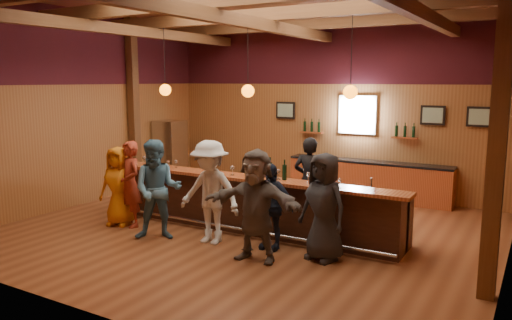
# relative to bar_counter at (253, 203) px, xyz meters

# --- Properties ---
(room) EXTENTS (9.04, 9.00, 4.52)m
(room) POSITION_rel_bar_counter_xyz_m (-0.02, -0.09, 2.69)
(room) COLOR brown
(room) RESTS_ON ground
(bar_counter) EXTENTS (6.30, 1.07, 1.11)m
(bar_counter) POSITION_rel_bar_counter_xyz_m (0.00, 0.00, 0.00)
(bar_counter) COLOR black
(bar_counter) RESTS_ON ground
(back_bar_cabinet) EXTENTS (4.00, 0.52, 0.95)m
(back_bar_cabinet) POSITION_rel_bar_counter_xyz_m (1.18, 3.57, -0.05)
(back_bar_cabinet) COLOR #90391A
(back_bar_cabinet) RESTS_ON ground
(window) EXTENTS (0.95, 0.09, 0.95)m
(window) POSITION_rel_bar_counter_xyz_m (0.78, 3.80, 1.53)
(window) COLOR silver
(window) RESTS_ON room
(framed_pictures) EXTENTS (5.35, 0.05, 0.45)m
(framed_pictures) POSITION_rel_bar_counter_xyz_m (1.65, 3.79, 1.58)
(framed_pictures) COLOR black
(framed_pictures) RESTS_ON room
(wine_shelves) EXTENTS (3.00, 0.18, 0.30)m
(wine_shelves) POSITION_rel_bar_counter_xyz_m (0.78, 3.73, 1.10)
(wine_shelves) COLOR #90391A
(wine_shelves) RESTS_ON room
(pendant_lights) EXTENTS (4.24, 0.24, 1.37)m
(pendant_lights) POSITION_rel_bar_counter_xyz_m (-0.02, -0.15, 2.19)
(pendant_lights) COLOR black
(pendant_lights) RESTS_ON room
(stainless_fridge) EXTENTS (0.70, 0.70, 1.80)m
(stainless_fridge) POSITION_rel_bar_counter_xyz_m (-4.12, 2.45, 0.38)
(stainless_fridge) COLOR silver
(stainless_fridge) RESTS_ON ground
(customer_orange) EXTENTS (0.87, 0.67, 1.60)m
(customer_orange) POSITION_rel_bar_counter_xyz_m (-2.48, -1.13, 0.28)
(customer_orange) COLOR orange
(customer_orange) RESTS_ON ground
(customer_redvest) EXTENTS (0.74, 0.62, 1.72)m
(customer_redvest) POSITION_rel_bar_counter_xyz_m (-2.20, -1.08, 0.34)
(customer_redvest) COLOR maroon
(customer_redvest) RESTS_ON ground
(customer_denim) EXTENTS (1.13, 1.06, 1.84)m
(customer_denim) POSITION_rel_bar_counter_xyz_m (-1.18, -1.42, 0.40)
(customer_denim) COLOR teal
(customer_denim) RESTS_ON ground
(customer_white) EXTENTS (1.21, 0.71, 1.86)m
(customer_white) POSITION_rel_bar_counter_xyz_m (-0.22, -1.13, 0.41)
(customer_white) COLOR silver
(customer_white) RESTS_ON ground
(customer_navy) EXTENTS (0.88, 0.37, 1.50)m
(customer_navy) POSITION_rel_bar_counter_xyz_m (0.86, -0.87, 0.23)
(customer_navy) COLOR #181F31
(customer_navy) RESTS_ON ground
(customer_brown) EXTENTS (1.73, 0.66, 1.83)m
(customer_brown) POSITION_rel_bar_counter_xyz_m (0.93, -1.48, 0.39)
(customer_brown) COLOR #5B5048
(customer_brown) RESTS_ON ground
(customer_dark) EXTENTS (0.99, 0.78, 1.76)m
(customer_dark) POSITION_rel_bar_counter_xyz_m (1.86, -0.90, 0.36)
(customer_dark) COLOR black
(customer_dark) RESTS_ON ground
(bartender) EXTENTS (0.70, 0.50, 1.79)m
(bartender) POSITION_rel_bar_counter_xyz_m (0.83, 0.83, 0.37)
(bartender) COLOR black
(bartender) RESTS_ON ground
(ice_bucket) EXTENTS (0.21, 0.21, 0.23)m
(ice_bucket) POSITION_rel_bar_counter_xyz_m (0.09, -0.27, 0.70)
(ice_bucket) COLOR brown
(ice_bucket) RESTS_ON bar_counter
(bottle_a) EXTENTS (0.08, 0.08, 0.38)m
(bottle_a) POSITION_rel_bar_counter_xyz_m (0.48, -0.18, 0.74)
(bottle_a) COLOR black
(bottle_a) RESTS_ON bar_counter
(bottle_b) EXTENTS (0.08, 0.08, 0.37)m
(bottle_b) POSITION_rel_bar_counter_xyz_m (0.82, -0.26, 0.73)
(bottle_b) COLOR black
(bottle_b) RESTS_ON bar_counter
(glass_a) EXTENTS (0.09, 0.09, 0.20)m
(glass_a) POSITION_rel_bar_counter_xyz_m (-2.52, -0.31, 0.73)
(glass_a) COLOR silver
(glass_a) RESTS_ON bar_counter
(glass_b) EXTENTS (0.07, 0.07, 0.16)m
(glass_b) POSITION_rel_bar_counter_xyz_m (-1.81, -0.37, 0.70)
(glass_b) COLOR silver
(glass_b) RESTS_ON bar_counter
(glass_c) EXTENTS (0.07, 0.07, 0.16)m
(glass_c) POSITION_rel_bar_counter_xyz_m (-1.71, -0.24, 0.71)
(glass_c) COLOR silver
(glass_c) RESTS_ON bar_counter
(glass_d) EXTENTS (0.07, 0.07, 0.16)m
(glass_d) POSITION_rel_bar_counter_xyz_m (-0.84, -0.41, 0.70)
(glass_d) COLOR silver
(glass_d) RESTS_ON bar_counter
(glass_e) EXTENTS (0.08, 0.08, 0.19)m
(glass_e) POSITION_rel_bar_counter_xyz_m (-0.24, -0.36, 0.72)
(glass_e) COLOR silver
(glass_e) RESTS_ON bar_counter
(glass_f) EXTENTS (0.08, 0.08, 0.19)m
(glass_f) POSITION_rel_bar_counter_xyz_m (0.70, -0.27, 0.72)
(glass_f) COLOR silver
(glass_f) RESTS_ON bar_counter
(glass_g) EXTENTS (0.08, 0.08, 0.18)m
(glass_g) POSITION_rel_bar_counter_xyz_m (1.27, -0.23, 0.72)
(glass_g) COLOR silver
(glass_g) RESTS_ON bar_counter
(glass_h) EXTENTS (0.07, 0.07, 0.16)m
(glass_h) POSITION_rel_bar_counter_xyz_m (1.93, -0.40, 0.71)
(glass_h) COLOR silver
(glass_h) RESTS_ON bar_counter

